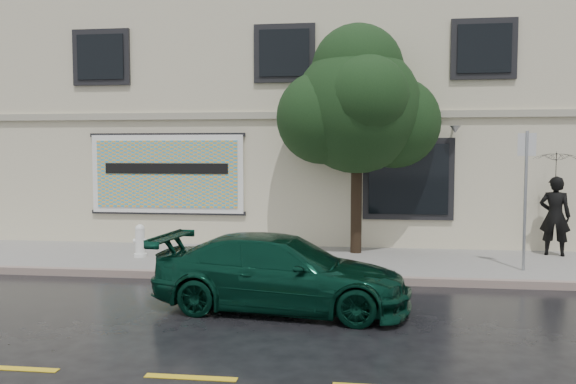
# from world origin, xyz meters

# --- Properties ---
(ground) EXTENTS (90.00, 90.00, 0.00)m
(ground) POSITION_xyz_m (0.00, 0.00, 0.00)
(ground) COLOR black
(ground) RESTS_ON ground
(sidewalk) EXTENTS (20.00, 3.50, 0.15)m
(sidewalk) POSITION_xyz_m (0.00, 3.25, 0.07)
(sidewalk) COLOR gray
(sidewalk) RESTS_ON ground
(curb) EXTENTS (20.00, 0.18, 0.16)m
(curb) POSITION_xyz_m (0.00, 1.50, 0.07)
(curb) COLOR gray
(curb) RESTS_ON ground
(road_marking) EXTENTS (19.00, 0.12, 0.01)m
(road_marking) POSITION_xyz_m (0.00, -3.50, 0.01)
(road_marking) COLOR gold
(road_marking) RESTS_ON ground
(building) EXTENTS (20.00, 8.12, 7.00)m
(building) POSITION_xyz_m (0.00, 9.00, 3.50)
(building) COLOR beige
(building) RESTS_ON ground
(billboard) EXTENTS (4.30, 0.16, 2.20)m
(billboard) POSITION_xyz_m (-3.20, 4.92, 2.05)
(billboard) COLOR white
(billboard) RESTS_ON ground
(car) EXTENTS (4.45, 2.34, 1.24)m
(car) POSITION_xyz_m (0.66, -0.50, 0.62)
(car) COLOR #072F21
(car) RESTS_ON ground
(pedestrian) EXTENTS (0.81, 0.67, 1.91)m
(pedestrian) POSITION_xyz_m (6.63, 4.41, 1.11)
(pedestrian) COLOR black
(pedestrian) RESTS_ON sidewalk
(umbrella) EXTENTS (1.13, 1.13, 0.81)m
(umbrella) POSITION_xyz_m (6.63, 4.41, 2.47)
(umbrella) COLOR black
(umbrella) RESTS_ON pedestrian
(street_tree) EXTENTS (3.12, 3.12, 5.09)m
(street_tree) POSITION_xyz_m (1.88, 4.20, 3.66)
(street_tree) COLOR black
(street_tree) RESTS_ON sidewalk
(fire_hydrant) EXTENTS (0.32, 0.30, 0.78)m
(fire_hydrant) POSITION_xyz_m (-3.21, 3.00, 0.53)
(fire_hydrant) COLOR white
(fire_hydrant) RESTS_ON sidewalk
(sign_pole) EXTENTS (0.34, 0.16, 2.92)m
(sign_pole) POSITION_xyz_m (5.39, 2.49, 1.88)
(sign_pole) COLOR #93969B
(sign_pole) RESTS_ON sidewalk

